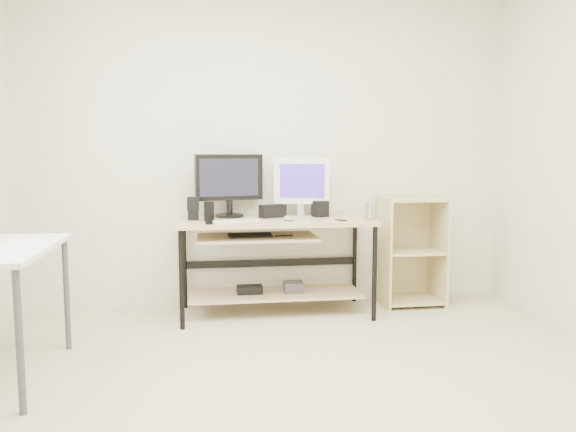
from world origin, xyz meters
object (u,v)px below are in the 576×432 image
at_px(desk, 272,246).
at_px(black_monitor, 229,181).
at_px(white_imac, 302,182).
at_px(shelf_unit, 410,250).
at_px(audio_controller, 209,211).

xyz_separation_m(desk, black_monitor, (-0.32, 0.19, 0.50)).
height_order(desk, white_imac, white_imac).
bearing_deg(white_imac, shelf_unit, 12.41).
distance_m(desk, audio_controller, 0.56).
relative_size(shelf_unit, audio_controller, 6.10).
distance_m(shelf_unit, black_monitor, 1.60).
relative_size(desk, white_imac, 3.15).
bearing_deg(shelf_unit, white_imac, 179.95).
xyz_separation_m(desk, shelf_unit, (1.18, 0.16, -0.09)).
bearing_deg(audio_controller, black_monitor, 61.63).
xyz_separation_m(black_monitor, audio_controller, (-0.16, -0.25, -0.21)).
bearing_deg(black_monitor, desk, -44.38).
bearing_deg(desk, audio_controller, -172.79).
bearing_deg(black_monitor, shelf_unit, -14.57).
bearing_deg(desk, black_monitor, 149.00).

